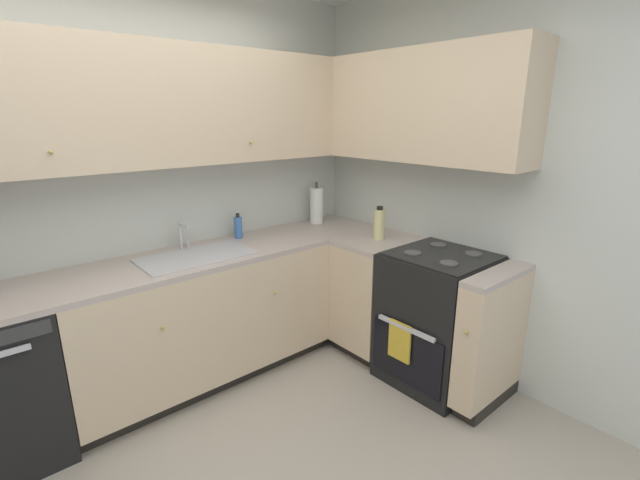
{
  "coord_description": "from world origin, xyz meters",
  "views": [
    {
      "loc": [
        -0.76,
        -1.37,
        1.79
      ],
      "look_at": [
        0.99,
        0.67,
        1.01
      ],
      "focal_mm": 24.48,
      "sensor_mm": 36.0,
      "label": 1
    }
  ],
  "objects_px": {
    "oven_range": "(438,317)",
    "paper_towel_roll": "(317,205)",
    "soap_bottle": "(238,227)",
    "oil_bottle": "(379,224)"
  },
  "relations": [
    {
      "from": "paper_towel_roll",
      "to": "oil_bottle",
      "type": "distance_m",
      "value": 0.68
    },
    {
      "from": "soap_bottle",
      "to": "paper_towel_roll",
      "type": "xyz_separation_m",
      "value": [
        0.74,
        -0.02,
        0.07
      ]
    },
    {
      "from": "oven_range",
      "to": "oil_bottle",
      "type": "bearing_deg",
      "value": 91.95
    },
    {
      "from": "oven_range",
      "to": "paper_towel_roll",
      "type": "distance_m",
      "value": 1.36
    },
    {
      "from": "oven_range",
      "to": "oil_bottle",
      "type": "xyz_separation_m",
      "value": [
        -0.02,
        0.54,
        0.56
      ]
    },
    {
      "from": "oven_range",
      "to": "paper_towel_roll",
      "type": "xyz_separation_m",
      "value": [
        -0.05,
        1.22,
        0.59
      ]
    },
    {
      "from": "soap_bottle",
      "to": "oil_bottle",
      "type": "xyz_separation_m",
      "value": [
        0.77,
        -0.7,
        0.03
      ]
    },
    {
      "from": "soap_bottle",
      "to": "paper_towel_roll",
      "type": "distance_m",
      "value": 0.75
    },
    {
      "from": "soap_bottle",
      "to": "oil_bottle",
      "type": "relative_size",
      "value": 0.77
    },
    {
      "from": "soap_bottle",
      "to": "oil_bottle",
      "type": "bearing_deg",
      "value": -42.23
    }
  ]
}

